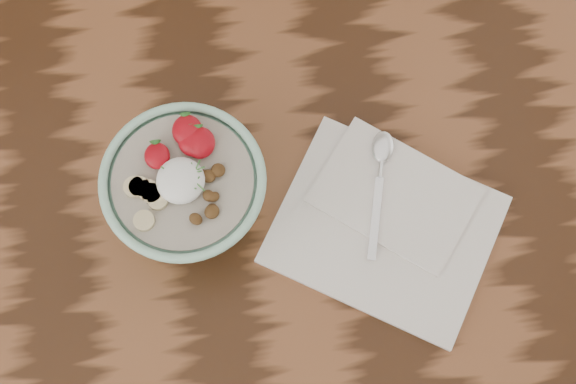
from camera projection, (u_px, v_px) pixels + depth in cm
name	position (u px, v px, depth cm)	size (l,w,h in cm)	color
table	(215.00, 238.00, 110.57)	(160.00, 90.00, 75.00)	black
breakfast_bowl	(186.00, 190.00, 95.89)	(19.44, 19.44, 13.10)	#9BD0B6
napkin	(387.00, 222.00, 100.92)	(33.56, 32.14, 1.61)	silver
spoon	(381.00, 164.00, 101.73)	(6.52, 16.87, 0.89)	silver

